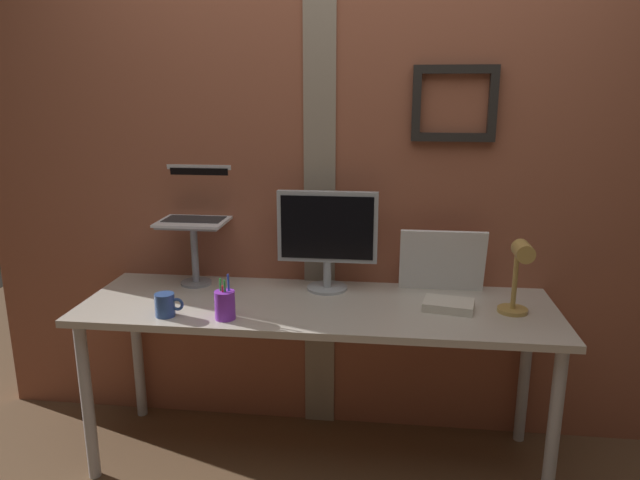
# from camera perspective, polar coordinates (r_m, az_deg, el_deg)

# --- Properties ---
(ground_plane) EXTENTS (6.00, 6.00, 0.00)m
(ground_plane) POSITION_cam_1_polar(r_m,az_deg,el_deg) (2.72, 1.70, -21.60)
(ground_plane) COLOR brown
(brick_wall_back) EXTENTS (3.48, 0.16, 2.46)m
(brick_wall_back) POSITION_cam_1_polar(r_m,az_deg,el_deg) (2.68, 2.79, 6.51)
(brick_wall_back) COLOR #9E563D
(brick_wall_back) RESTS_ON ground_plane
(desk) EXTENTS (1.98, 0.61, 0.73)m
(desk) POSITION_cam_1_polar(r_m,az_deg,el_deg) (2.49, -0.28, -7.82)
(desk) COLOR beige
(desk) RESTS_ON ground_plane
(monitor) EXTENTS (0.44, 0.18, 0.45)m
(monitor) POSITION_cam_1_polar(r_m,az_deg,el_deg) (2.56, 0.72, 0.77)
(monitor) COLOR #ADB2B7
(monitor) RESTS_ON desk
(laptop_stand) EXTENTS (0.28, 0.22, 0.29)m
(laptop_stand) POSITION_cam_1_polar(r_m,az_deg,el_deg) (2.71, -12.18, -0.36)
(laptop_stand) COLOR gray
(laptop_stand) RESTS_ON desk
(laptop) EXTENTS (0.30, 0.28, 0.25)m
(laptop) POSITION_cam_1_polar(r_m,az_deg,el_deg) (2.73, -11.90, 3.35)
(laptop) COLOR white
(laptop) RESTS_ON laptop_stand
(whiteboard_panel) EXTENTS (0.37, 0.08, 0.29)m
(whiteboard_panel) POSITION_cam_1_polar(r_m,az_deg,el_deg) (2.62, 11.84, -2.00)
(whiteboard_panel) COLOR white
(whiteboard_panel) RESTS_ON desk
(desk_lamp) EXTENTS (0.12, 0.20, 0.32)m
(desk_lamp) POSITION_cam_1_polar(r_m,az_deg,el_deg) (2.39, 18.86, -2.81)
(desk_lamp) COLOR tan
(desk_lamp) RESTS_ON desk
(pen_cup) EXTENTS (0.08, 0.08, 0.18)m
(pen_cup) POSITION_cam_1_polar(r_m,az_deg,el_deg) (2.32, -9.26, -6.25)
(pen_cup) COLOR purple
(pen_cup) RESTS_ON desk
(coffee_mug) EXTENTS (0.12, 0.08, 0.09)m
(coffee_mug) POSITION_cam_1_polar(r_m,az_deg,el_deg) (2.40, -14.84, -6.14)
(coffee_mug) COLOR #2D4C8C
(coffee_mug) RESTS_ON desk
(paper_clutter_stack) EXTENTS (0.22, 0.18, 0.04)m
(paper_clutter_stack) POSITION_cam_1_polar(r_m,az_deg,el_deg) (2.45, 12.45, -6.22)
(paper_clutter_stack) COLOR silver
(paper_clutter_stack) RESTS_ON desk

